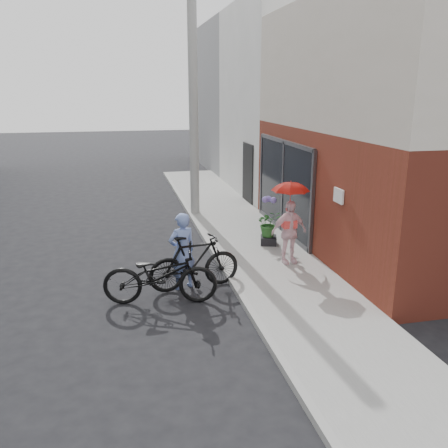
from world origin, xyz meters
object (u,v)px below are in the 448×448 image
object	(u,v)px
bike_left	(160,275)
kimono_woman	(289,232)
planter	(269,240)
bike_right	(194,262)
officer	(182,251)
utility_pole	(193,104)

from	to	relation	value
bike_left	kimono_woman	size ratio (longest dim) A/B	1.48
kimono_woman	planter	distance (m)	1.50
bike_left	kimono_woman	xyz separation A→B (m)	(3.01, 1.24, 0.28)
bike_left	kimono_woman	world-z (taller)	kimono_woman
bike_left	planter	distance (m)	3.98
bike_right	officer	bearing A→B (deg)	61.96
planter	utility_pole	bearing A→B (deg)	109.83
bike_left	bike_right	bearing A→B (deg)	-44.85
bike_right	bike_left	bearing A→B (deg)	117.70
planter	bike_left	bearing A→B (deg)	-138.90
kimono_woman	utility_pole	bearing A→B (deg)	98.88
bike_right	kimono_woman	xyz separation A→B (m)	(2.27, 0.71, 0.28)
utility_pole	bike_right	xyz separation A→B (m)	(-0.95, -5.68, -2.93)
utility_pole	bike_right	bearing A→B (deg)	-99.47
kimono_woman	bike_left	bearing A→B (deg)	-163.58
officer	planter	size ratio (longest dim) A/B	4.00
kimono_woman	planter	world-z (taller)	kimono_woman
kimono_woman	officer	bearing A→B (deg)	-172.02
utility_pole	planter	size ratio (longest dim) A/B	17.64
officer	bike_left	distance (m)	0.83
officer	kimono_woman	size ratio (longest dim) A/B	1.10
officer	kimono_woman	distance (m)	2.58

